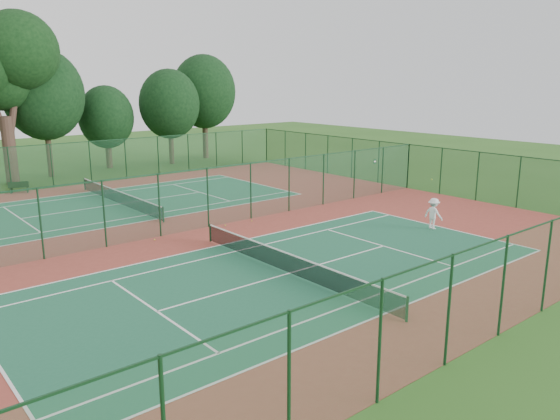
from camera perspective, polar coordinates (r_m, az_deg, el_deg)
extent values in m
plane|color=#2B5B1C|center=(31.30, -9.84, -2.22)|extent=(120.00, 120.00, 0.00)
cube|color=brown|center=(31.29, -9.84, -2.21)|extent=(40.00, 36.00, 0.01)
cube|color=#1D5E40|center=(24.23, 0.94, -6.65)|extent=(23.77, 10.97, 0.01)
cube|color=#206541|center=(39.16, -16.43, 0.60)|extent=(23.77, 10.97, 0.01)
cube|color=#1C5530|center=(47.16, -20.95, 4.50)|extent=(40.00, 0.02, 3.50)
cube|color=#12331B|center=(46.95, -21.13, 6.56)|extent=(40.00, 0.05, 0.05)
cube|color=#1C542E|center=(18.19, 19.92, -8.61)|extent=(40.00, 0.02, 3.50)
cube|color=#153A1F|center=(17.65, 20.36, -3.44)|extent=(40.00, 0.05, 0.05)
cube|color=#174728|center=(44.11, 13.24, 4.48)|extent=(0.02, 36.00, 3.50)
cube|color=#153B1E|center=(43.89, 13.36, 6.68)|extent=(0.05, 36.00, 0.05)
cube|color=#1A4E34|center=(30.88, -9.96, 0.91)|extent=(40.00, 0.02, 3.50)
cube|color=#143920|center=(30.56, -10.09, 4.04)|extent=(40.00, 0.05, 0.05)
cylinder|color=#13351B|center=(19.98, 13.14, -10.06)|extent=(0.10, 0.10, 0.97)
cylinder|color=#13351B|center=(29.01, -7.30, -2.38)|extent=(0.10, 0.10, 0.97)
cube|color=black|center=(24.07, 0.94, -5.60)|extent=(0.02, 12.80, 0.85)
cube|color=white|center=(23.93, 0.95, -4.61)|extent=(0.04, 12.80, 0.06)
cylinder|color=#163C21|center=(33.39, -12.10, -0.47)|extent=(0.10, 0.10, 0.97)
cylinder|color=#163C21|center=(44.93, -19.74, 2.56)|extent=(0.10, 0.10, 0.97)
cube|color=black|center=(39.06, -16.48, 1.27)|extent=(0.02, 12.80, 0.85)
cube|color=white|center=(38.98, -16.52, 1.90)|extent=(0.04, 12.80, 0.06)
imported|color=white|center=(32.32, 15.74, -0.36)|extent=(0.68, 1.16, 1.79)
cube|color=black|center=(45.87, -26.30, 1.84)|extent=(0.21, 0.39, 0.43)
cube|color=black|center=(45.72, -24.87, 1.95)|extent=(0.21, 0.39, 0.43)
cube|color=black|center=(45.75, -25.62, 2.18)|extent=(1.50, 0.90, 0.05)
cube|color=black|center=(45.52, -25.67, 2.41)|extent=(1.37, 0.57, 0.43)
sphere|color=#A3C22D|center=(32.10, -5.74, -1.60)|extent=(0.07, 0.07, 0.07)
sphere|color=gold|center=(32.98, -2.96, -1.15)|extent=(0.07, 0.07, 0.07)
sphere|color=yellow|center=(29.85, -12.96, -3.04)|extent=(0.07, 0.07, 0.07)
cylinder|color=#3E2A22|center=(49.49, -26.40, 5.57)|extent=(1.01, 1.01, 5.53)
cylinder|color=#3E2A22|center=(49.20, -25.94, 10.77)|extent=(1.75, 0.52, 5.97)
sphere|color=black|center=(49.38, -25.71, 14.78)|extent=(6.27, 6.27, 6.27)
sphere|color=black|center=(49.93, -27.07, 11.95)|extent=(4.80, 4.80, 4.80)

